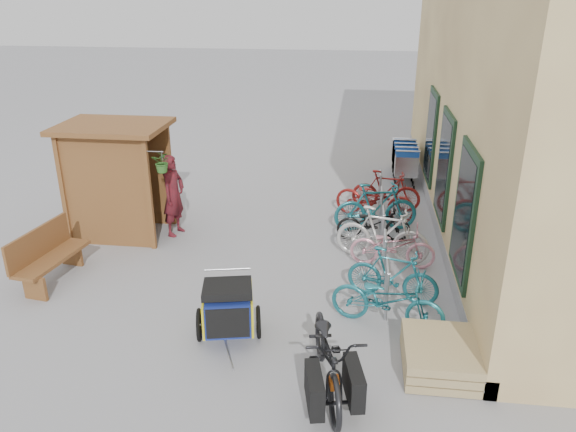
# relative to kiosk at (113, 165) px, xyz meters

# --- Properties ---
(ground) EXTENTS (80.00, 80.00, 0.00)m
(ground) POSITION_rel_kiosk_xyz_m (3.28, -2.47, -1.55)
(ground) COLOR gray
(kiosk) EXTENTS (2.49, 1.65, 2.40)m
(kiosk) POSITION_rel_kiosk_xyz_m (0.00, 0.00, 0.00)
(kiosk) COLOR brown
(kiosk) RESTS_ON ground
(bike_rack) EXTENTS (0.05, 5.35, 0.86)m
(bike_rack) POSITION_rel_kiosk_xyz_m (5.58, -0.07, -1.04)
(bike_rack) COLOR #A5A8AD
(bike_rack) RESTS_ON ground
(pallet_stack) EXTENTS (1.00, 1.20, 0.40)m
(pallet_stack) POSITION_rel_kiosk_xyz_m (6.28, -3.87, -1.34)
(pallet_stack) COLOR tan
(pallet_stack) RESTS_ON ground
(bench) EXTENTS (0.73, 1.67, 1.03)m
(bench) POSITION_rel_kiosk_xyz_m (-0.41, -2.17, -1.03)
(bench) COLOR brown
(bench) RESTS_ON ground
(shopping_carts) EXTENTS (0.62, 2.08, 1.11)m
(shopping_carts) POSITION_rel_kiosk_xyz_m (6.28, 4.51, -0.91)
(shopping_carts) COLOR silver
(shopping_carts) RESTS_ON ground
(child_trailer) EXTENTS (1.04, 1.66, 0.96)m
(child_trailer) POSITION_rel_kiosk_xyz_m (3.20, -3.49, -1.02)
(child_trailer) COLOR #1B2E99
(child_trailer) RESTS_ON ground
(cargo_bike) EXTENTS (1.14, 2.19, 1.09)m
(cargo_bike) POSITION_rel_kiosk_xyz_m (4.77, -4.52, -1.01)
(cargo_bike) COLOR black
(cargo_bike) RESTS_ON ground
(person_kiosk) EXTENTS (0.57, 0.72, 1.76)m
(person_kiosk) POSITION_rel_kiosk_xyz_m (1.20, 0.15, -0.67)
(person_kiosk) COLOR maroon
(person_kiosk) RESTS_ON ground
(bike_0) EXTENTS (1.90, 1.09, 0.95)m
(bike_0) POSITION_rel_kiosk_xyz_m (5.58, -2.88, -1.08)
(bike_0) COLOR #1E6D7A
(bike_0) RESTS_ON ground
(bike_1) EXTENTS (1.63, 0.87, 0.94)m
(bike_1) POSITION_rel_kiosk_xyz_m (5.69, -2.05, -1.08)
(bike_1) COLOR #1E6D7A
(bike_1) RESTS_ON ground
(bike_2) EXTENTS (1.63, 0.67, 0.84)m
(bike_2) POSITION_rel_kiosk_xyz_m (5.75, -0.80, -1.13)
(bike_2) COLOR pink
(bike_2) RESTS_ON ground
(bike_3) EXTENTS (1.89, 0.94, 1.10)m
(bike_3) POSITION_rel_kiosk_xyz_m (5.55, -0.57, -1.00)
(bike_3) COLOR silver
(bike_3) RESTS_ON ground
(bike_4) EXTENTS (1.55, 0.62, 0.80)m
(bike_4) POSITION_rel_kiosk_xyz_m (5.41, 0.32, -1.15)
(bike_4) COLOR black
(bike_4) RESTS_ON ground
(bike_5) EXTENTS (1.88, 0.88, 1.09)m
(bike_5) POSITION_rel_kiosk_xyz_m (5.46, 0.86, -1.01)
(bike_5) COLOR #1E6D7A
(bike_5) RESTS_ON ground
(bike_6) EXTENTS (1.97, 1.19, 0.98)m
(bike_6) POSITION_rel_kiosk_xyz_m (5.45, 1.56, -1.06)
(bike_6) COLOR maroon
(bike_6) RESTS_ON ground
(bike_7) EXTENTS (1.66, 0.68, 0.97)m
(bike_7) POSITION_rel_kiosk_xyz_m (5.72, 2.12, -1.07)
(bike_7) COLOR maroon
(bike_7) RESTS_ON ground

